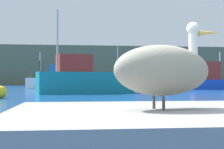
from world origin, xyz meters
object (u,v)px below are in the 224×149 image
object	(u,v)px
fishing_boat_red	(130,79)
fishing_boat_teal	(83,79)
mooring_buoy	(0,92)
fishing_boat_white	(57,81)
fishing_boat_blue	(202,79)
pelican	(164,70)

from	to	relation	value
fishing_boat_red	fishing_boat_teal	xyz separation A→B (m)	(-6.57, -19.72, -0.10)
mooring_buoy	fishing_boat_red	bearing A→B (deg)	66.74
fishing_boat_white	mooring_buoy	size ratio (longest dim) A/B	10.39
fishing_boat_blue	mooring_buoy	world-z (taller)	fishing_boat_blue
fishing_boat_teal	pelican	bearing A→B (deg)	77.07
fishing_boat_red	fishing_boat_white	size ratio (longest dim) A/B	0.91
fishing_boat_white	fishing_boat_teal	world-z (taller)	fishing_boat_teal
fishing_boat_blue	fishing_boat_white	xyz separation A→B (m)	(-14.16, 3.42, -0.14)
pelican	fishing_boat_teal	xyz separation A→B (m)	(-0.13, 19.21, -0.01)
fishing_boat_teal	mooring_buoy	world-z (taller)	fishing_boat_teal
pelican	mooring_buoy	size ratio (longest dim) A/B	2.08
fishing_boat_red	fishing_boat_blue	bearing A→B (deg)	89.91
fishing_boat_blue	fishing_boat_white	world-z (taller)	fishing_boat_white
fishing_boat_red	fishing_boat_teal	distance (m)	20.79
fishing_boat_red	fishing_boat_teal	world-z (taller)	fishing_boat_teal
pelican	fishing_boat_white	size ratio (longest dim) A/B	0.20
fishing_boat_red	fishing_boat_white	bearing A→B (deg)	12.82
fishing_boat_blue	mooring_buoy	size ratio (longest dim) A/B	11.06
fishing_boat_blue	fishing_boat_teal	distance (m)	14.94
fishing_boat_blue	pelican	bearing A→B (deg)	-108.64
pelican	fishing_boat_red	size ratio (longest dim) A/B	0.22
fishing_boat_teal	mooring_buoy	bearing A→B (deg)	38.74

